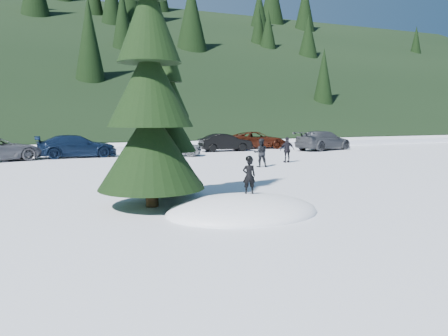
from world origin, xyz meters
name	(u,v)px	position (x,y,z in m)	size (l,w,h in m)	color
ground	(243,212)	(0.00, 0.00, 0.00)	(200.00, 200.00, 0.00)	white
snow_mound	(243,212)	(0.00, 0.00, 0.00)	(4.48, 3.52, 0.96)	white
forest_hillside	(78,45)	(0.00, 54.00, 12.50)	(200.00, 60.00, 25.00)	black
spruce_tall	(150,96)	(-2.20, 1.80, 3.32)	(3.20, 3.20, 8.60)	#301F10
spruce_short	(170,135)	(-1.20, 3.20, 2.10)	(2.20, 2.20, 5.37)	#301F10
child_skier	(249,176)	(0.33, 0.29, 1.00)	(0.38, 0.25, 1.04)	black
adult_0	(261,153)	(5.63, 9.74, 0.77)	(0.75, 0.58, 1.54)	black
adult_1	(287,150)	(8.13, 11.15, 0.75)	(0.88, 0.37, 1.51)	black
car_3	(77,146)	(-3.08, 19.33, 0.74)	(2.08, 5.12, 1.49)	#0E1B34
car_4	(172,146)	(3.03, 17.84, 0.68)	(1.61, 3.99, 1.36)	gray
car_5	(225,142)	(7.99, 20.22, 0.68)	(1.44, 4.13, 1.36)	black
car_6	(257,140)	(11.61, 21.94, 0.70)	(2.33, 5.05, 1.40)	#3C150B
car_7	(323,140)	(15.72, 18.24, 0.77)	(2.16, 5.31, 1.54)	#43464A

